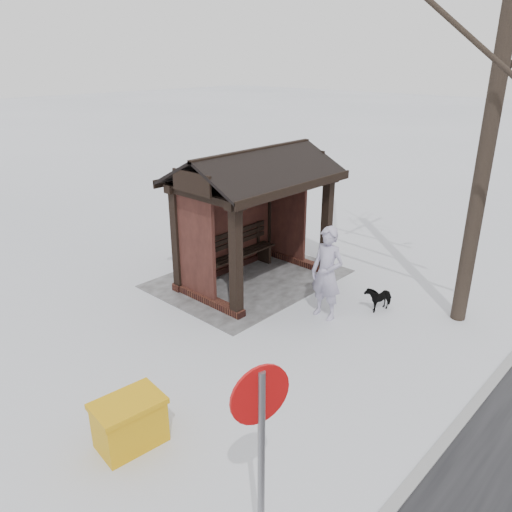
{
  "coord_description": "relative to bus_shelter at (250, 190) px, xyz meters",
  "views": [
    {
      "loc": [
        7.76,
        7.27,
        4.91
      ],
      "look_at": [
        0.82,
        0.8,
        1.1
      ],
      "focal_mm": 35.0,
      "sensor_mm": 36.0,
      "label": 1
    }
  ],
  "objects": [
    {
      "name": "ground",
      "position": [
        0.0,
        0.16,
        -2.17
      ],
      "size": [
        120.0,
        120.0,
        0.0
      ],
      "primitive_type": "plane",
      "color": "silver",
      "rests_on": "ground"
    },
    {
      "name": "kerb",
      "position": [
        0.0,
        5.66,
        -2.16
      ],
      "size": [
        120.0,
        0.15,
        0.06
      ],
      "primitive_type": "cube",
      "color": "gray",
      "rests_on": "ground"
    },
    {
      "name": "trampled_patch",
      "position": [
        0.0,
        -0.04,
        -2.16
      ],
      "size": [
        4.2,
        3.2,
        0.02
      ],
      "primitive_type": "cube",
      "color": "gray",
      "rests_on": "ground"
    },
    {
      "name": "bus_shelter",
      "position": [
        0.0,
        0.0,
        0.0
      ],
      "size": [
        3.6,
        2.4,
        3.09
      ],
      "color": "#361713",
      "rests_on": "ground"
    },
    {
      "name": "pedestrian",
      "position": [
        0.27,
        2.35,
        -1.22
      ],
      "size": [
        0.46,
        0.7,
        1.9
      ],
      "primitive_type": "imported",
      "rotation": [
        0.0,
        0.0,
        1.58
      ],
      "color": "#ABA4C0",
      "rests_on": "ground"
    },
    {
      "name": "dog",
      "position": [
        -0.75,
        2.97,
        -1.9
      ],
      "size": [
        0.67,
        0.41,
        0.53
      ],
      "primitive_type": "imported",
      "rotation": [
        0.0,
        0.0,
        1.36
      ],
      "color": "black",
      "rests_on": "ground"
    },
    {
      "name": "grit_bin",
      "position": [
        5.0,
        2.54,
        -1.81
      ],
      "size": [
        0.97,
        0.72,
        0.7
      ],
      "rotation": [
        0.0,
        0.0,
        -0.11
      ],
      "color": "#CF930C",
      "rests_on": "ground"
    },
    {
      "name": "road_sign",
      "position": [
        5.05,
        4.95,
        -0.44
      ],
      "size": [
        0.6,
        0.2,
        2.4
      ],
      "rotation": [
        0.0,
        0.0,
        -0.28
      ],
      "color": "slate",
      "rests_on": "ground"
    }
  ]
}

